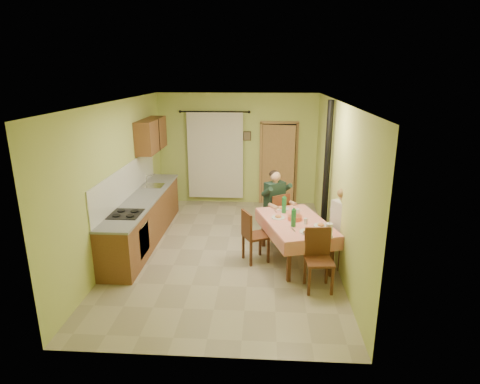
# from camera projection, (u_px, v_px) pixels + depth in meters

# --- Properties ---
(floor) EXTENTS (4.00, 6.00, 0.01)m
(floor) POSITION_uv_depth(u_px,v_px,m) (227.00, 250.00, 7.70)
(floor) COLOR tan
(floor) RESTS_ON ground
(room_shell) EXTENTS (4.04, 6.04, 2.82)m
(room_shell) POSITION_uv_depth(u_px,v_px,m) (226.00, 158.00, 7.17)
(room_shell) COLOR #BFCF6A
(room_shell) RESTS_ON ground
(kitchen_run) EXTENTS (0.64, 3.64, 1.56)m
(kitchen_run) POSITION_uv_depth(u_px,v_px,m) (144.00, 218.00, 8.04)
(kitchen_run) COLOR brown
(kitchen_run) RESTS_ON ground
(upper_cabinets) EXTENTS (0.35, 1.40, 0.70)m
(upper_cabinets) POSITION_uv_depth(u_px,v_px,m) (151.00, 135.00, 8.87)
(upper_cabinets) COLOR brown
(upper_cabinets) RESTS_ON room_shell
(curtain) EXTENTS (1.70, 0.07, 2.22)m
(curtain) POSITION_uv_depth(u_px,v_px,m) (215.00, 155.00, 10.14)
(curtain) COLOR black
(curtain) RESTS_ON ground
(doorway) EXTENTS (0.96, 0.20, 2.15)m
(doorway) POSITION_uv_depth(u_px,v_px,m) (278.00, 164.00, 10.14)
(doorway) COLOR black
(doorway) RESTS_ON ground
(dining_table) EXTENTS (1.47, 1.92, 0.76)m
(dining_table) POSITION_uv_depth(u_px,v_px,m) (295.00, 241.00, 7.21)
(dining_table) COLOR #EC8A7B
(dining_table) RESTS_ON ground
(tableware) EXTENTS (0.97, 1.47, 0.33)m
(tableware) POSITION_uv_depth(u_px,v_px,m) (299.00, 220.00, 6.98)
(tableware) COLOR white
(tableware) RESTS_ON dining_table
(chair_far) EXTENTS (0.57, 0.57, 0.97)m
(chair_far) POSITION_uv_depth(u_px,v_px,m) (275.00, 225.00, 8.21)
(chair_far) COLOR #562C17
(chair_far) RESTS_ON ground
(chair_near) EXTENTS (0.45, 0.45, 0.97)m
(chair_near) POSITION_uv_depth(u_px,v_px,m) (318.00, 272.00, 6.27)
(chair_near) COLOR #562C17
(chair_near) RESTS_ON ground
(chair_right) EXTENTS (0.55, 0.55, 0.96)m
(chair_right) POSITION_uv_depth(u_px,v_px,m) (342.00, 250.00, 7.06)
(chair_right) COLOR #562C17
(chair_right) RESTS_ON ground
(chair_left) EXTENTS (0.54, 0.54, 0.96)m
(chair_left) POSITION_uv_depth(u_px,v_px,m) (255.00, 246.00, 7.21)
(chair_left) COLOR #562C17
(chair_left) RESTS_ON ground
(man_far) EXTENTS (0.65, 0.64, 1.39)m
(man_far) POSITION_uv_depth(u_px,v_px,m) (276.00, 197.00, 8.05)
(man_far) COLOR #192D23
(man_far) RESTS_ON chair_far
(man_right) EXTENTS (0.62, 0.65, 1.39)m
(man_right) POSITION_uv_depth(u_px,v_px,m) (344.00, 218.00, 6.88)
(man_right) COLOR beige
(man_right) RESTS_ON chair_right
(stove_flue) EXTENTS (0.24, 0.24, 2.80)m
(stove_flue) POSITION_uv_depth(u_px,v_px,m) (325.00, 192.00, 7.86)
(stove_flue) COLOR black
(stove_flue) RESTS_ON ground
(picture_back) EXTENTS (0.19, 0.03, 0.23)m
(picture_back) POSITION_uv_depth(u_px,v_px,m) (247.00, 136.00, 10.02)
(picture_back) COLOR black
(picture_back) RESTS_ON room_shell
(picture_right) EXTENTS (0.03, 0.31, 0.21)m
(picture_right) POSITION_uv_depth(u_px,v_px,m) (327.00, 145.00, 8.19)
(picture_right) COLOR brown
(picture_right) RESTS_ON room_shell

